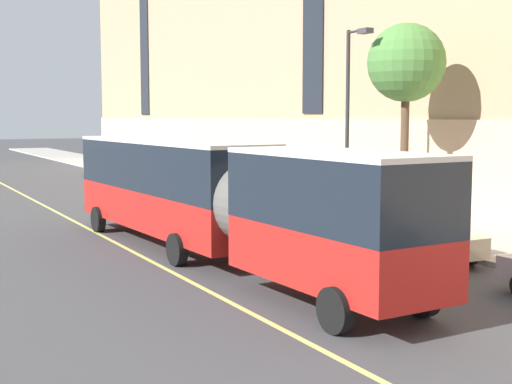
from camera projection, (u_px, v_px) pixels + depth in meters
name	position (u px, v px, depth m)	size (l,w,h in m)	color
ground_plane	(239.00, 261.00, 22.35)	(260.00, 260.00, 0.00)	#424244
sidewalk	(401.00, 226.00, 29.18)	(5.18, 160.00, 0.15)	#ADA89E
city_bus	(212.00, 193.00, 22.11)	(3.49, 18.69, 3.73)	red
parked_car_white_2	(104.00, 167.00, 53.19)	(1.96, 4.81, 1.56)	silver
parked_car_darkgray_3	(259.00, 200.00, 31.97)	(2.00, 4.35, 1.56)	#4C4C51
parked_car_champagne_4	(419.00, 235.00, 22.54)	(2.09, 4.54, 1.56)	#BCAD89
parked_car_champagne_5	(178.00, 183.00, 40.18)	(2.11, 4.77, 1.56)	#BCAD89
parked_car_black_6	(137.00, 173.00, 47.11)	(2.08, 4.83, 1.56)	black
street_tree_mid_block	(406.00, 65.00, 28.29)	(3.12, 3.12, 8.07)	brown
street_lamp	(351.00, 108.00, 28.52)	(0.36, 1.48, 7.81)	#2D2D30
lane_centerline	(134.00, 252.00, 23.84)	(0.16, 140.00, 0.01)	#E0D66B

